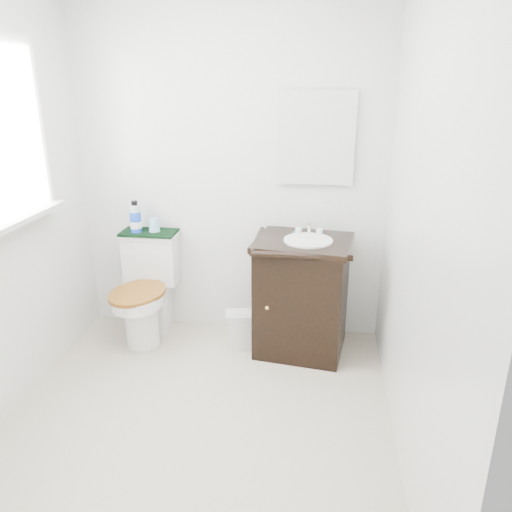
% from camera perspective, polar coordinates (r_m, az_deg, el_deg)
% --- Properties ---
extents(floor, '(2.40, 2.40, 0.00)m').
position_cam_1_polar(floor, '(2.98, -7.04, -18.38)').
color(floor, beige).
rests_on(floor, ground).
extents(wall_back, '(2.40, 0.00, 2.40)m').
position_cam_1_polar(wall_back, '(3.58, -3.00, 9.49)').
color(wall_back, white).
rests_on(wall_back, ground).
extents(wall_front, '(2.40, 0.00, 2.40)m').
position_cam_1_polar(wall_front, '(1.40, -21.62, -8.61)').
color(wall_front, white).
rests_on(wall_front, ground).
extents(wall_right, '(0.00, 2.40, 2.40)m').
position_cam_1_polar(wall_right, '(2.39, 18.16, 3.37)').
color(wall_right, white).
rests_on(wall_right, ground).
extents(mirror, '(0.50, 0.02, 0.60)m').
position_cam_1_polar(mirror, '(3.46, 6.88, 13.21)').
color(mirror, silver).
rests_on(mirror, wall_back).
extents(toilet, '(0.43, 0.65, 0.76)m').
position_cam_1_polar(toilet, '(3.77, -12.28, -4.17)').
color(toilet, white).
rests_on(toilet, floor).
extents(vanity, '(0.69, 0.61, 0.92)m').
position_cam_1_polar(vanity, '(3.46, 5.29, -4.28)').
color(vanity, black).
rests_on(vanity, floor).
extents(trash_bin, '(0.21, 0.19, 0.27)m').
position_cam_1_polar(trash_bin, '(3.60, -1.93, -8.40)').
color(trash_bin, silver).
rests_on(trash_bin, floor).
extents(towel, '(0.40, 0.22, 0.02)m').
position_cam_1_polar(towel, '(3.73, -12.15, 2.65)').
color(towel, black).
rests_on(towel, toilet).
extents(mouthwash_bottle, '(0.08, 0.08, 0.23)m').
position_cam_1_polar(mouthwash_bottle, '(3.70, -13.61, 4.26)').
color(mouthwash_bottle, blue).
rests_on(mouthwash_bottle, towel).
extents(cup, '(0.08, 0.08, 0.10)m').
position_cam_1_polar(cup, '(3.70, -11.57, 3.52)').
color(cup, '#90C9ED').
rests_on(cup, towel).
extents(soap_bar, '(0.07, 0.04, 0.02)m').
position_cam_1_polar(soap_bar, '(3.45, 4.70, 2.74)').
color(soap_bar, '#16606B').
rests_on(soap_bar, vanity).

